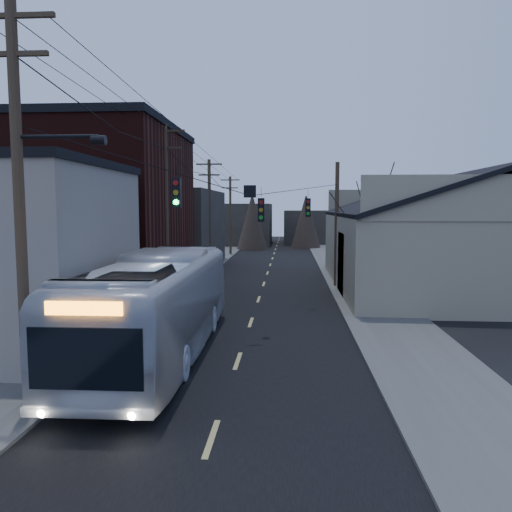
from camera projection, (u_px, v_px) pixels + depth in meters
The scene contains 14 objects.
ground at pixel (196, 486), 9.79m from camera, with size 160.00×160.00×0.00m, color black.
road_surface at pixel (266, 276), 39.58m from camera, with size 9.00×110.00×0.02m, color black.
sidewalk_left at pixel (186, 275), 40.01m from camera, with size 4.00×110.00×0.12m, color #474744.
sidewalk_right at pixel (349, 276), 39.14m from camera, with size 4.00×110.00×0.12m, color #474744.
building_clapboard at pixel (5, 259), 18.99m from camera, with size 8.00×8.00×7.00m, color gray.
building_brick at pixel (92, 215), 29.83m from camera, with size 10.00×12.00×10.00m, color black.
building_left_far at pixel (166, 229), 45.83m from camera, with size 9.00×14.00×7.00m, color #2D2924.
warehouse at pixel (456, 249), 33.48m from camera, with size 16.16×20.60×7.73m.
building_far_left at pixel (237, 224), 74.45m from camera, with size 10.00×12.00×6.00m, color #2D2924.
building_far_right at pixel (322, 226), 78.59m from camera, with size 12.00×14.00×5.00m, color #2D2924.
bare_tree at pixel (371, 240), 28.87m from camera, with size 0.40×0.40×7.20m, color black.
utility_lines at pixel (216, 215), 33.49m from camera, with size 11.24×45.28×10.50m.
bus at pixel (158, 305), 18.22m from camera, with size 3.16×13.51×3.76m, color silver.
parked_car at pixel (212, 267), 39.28m from camera, with size 1.63×4.66×1.54m, color #A3A6AB.
Camera 1 is at (1.81, -9.20, 5.45)m, focal length 35.00 mm.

